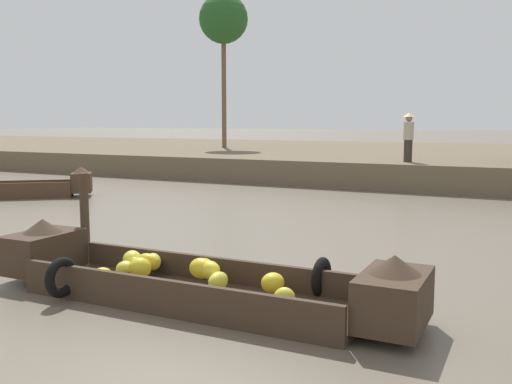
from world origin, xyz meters
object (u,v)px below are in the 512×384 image
(banana_boat, at_px, (190,279))
(palm_tree_near, at_px, (223,20))
(vendor_person, at_px, (409,135))
(cargo_boat_upstream, at_px, (19,187))
(mooring_post, at_px, (85,219))

(banana_boat, relative_size, palm_tree_near, 0.73)
(palm_tree_near, height_order, vendor_person, palm_tree_near)
(banana_boat, relative_size, cargo_boat_upstream, 1.52)
(palm_tree_near, bearing_deg, banana_boat, -61.31)
(banana_boat, distance_m, mooring_post, 2.68)
(mooring_post, bearing_deg, vendor_person, 79.48)
(banana_boat, distance_m, cargo_boat_upstream, 11.67)
(palm_tree_near, distance_m, mooring_post, 22.16)
(banana_boat, bearing_deg, cargo_boat_upstream, 149.11)
(cargo_boat_upstream, bearing_deg, banana_boat, -30.89)
(palm_tree_near, bearing_deg, vendor_person, -30.83)
(banana_boat, relative_size, vendor_person, 3.46)
(vendor_person, bearing_deg, palm_tree_near, 149.17)
(palm_tree_near, bearing_deg, cargo_boat_upstream, -85.89)
(cargo_boat_upstream, distance_m, palm_tree_near, 15.88)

